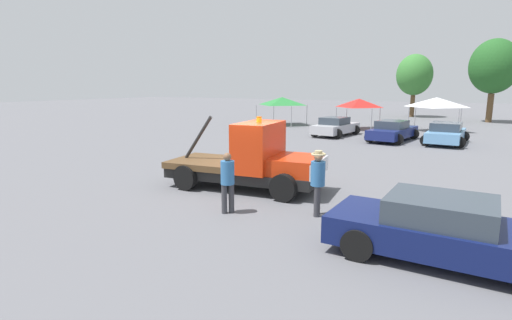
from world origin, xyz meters
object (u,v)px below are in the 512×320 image
Objects in this scene: parked_car_navy at (393,131)px; parked_car_silver at (335,127)px; parked_car_skyblue at (446,133)px; tree_left at (494,67)px; tree_center at (414,75)px; canopy_tent_green at (282,101)px; canopy_tent_white at (436,102)px; foreground_car at (449,231)px; person_near_truck at (318,178)px; canopy_tent_red at (359,103)px; person_at_hood at (228,179)px; tow_truck at (253,161)px.

parked_car_silver is at bearing 87.54° from parked_car_navy.
parked_car_skyblue is at bearing -86.89° from parked_car_silver.
tree_left reaches higher than parked_car_silver.
tree_left is 8.36m from tree_center.
canopy_tent_green is (-10.86, 5.97, 1.50)m from parked_car_navy.
tree_left is (3.74, 11.12, 3.03)m from canopy_tent_white.
tree_center is (-5.18, 21.46, 4.03)m from parked_car_skyblue.
foreground_car is 18.70m from parked_car_navy.
canopy_tent_red reaches higher than person_near_truck.
parked_car_navy is 7.48m from canopy_tent_white.
person_at_hood is at bearing 168.55° from parked_car_skyblue.
parked_car_silver is 5.46m from canopy_tent_red.
tree_left reaches higher than person_near_truck.
person_near_truck is at bearing -168.20° from parked_car_navy.
canopy_tent_green is 0.44× the size of tree_left.
foreground_car is 25.41m from canopy_tent_white.
parked_car_skyblue is at bearing 65.39° from tow_truck.
foreground_car is at bearing 34.95° from person_at_hood.
canopy_tent_white reaches higher than foreground_car.
parked_car_navy is (-4.61, 18.12, -0.00)m from foreground_car.
person_at_hood is 0.38× the size of parked_car_silver.
person_near_truck reaches higher than parked_car_skyblue.
foreground_car is at bearing -70.56° from canopy_tent_red.
parked_car_navy is at bearing -28.77° from canopy_tent_green.
person_near_truck is 0.39× the size of parked_car_skyblue.
parked_car_skyblue is (4.95, 15.23, -0.33)m from tow_truck.
parked_car_navy is 7.29m from canopy_tent_red.
person_near_truck reaches higher than parked_car_navy.
canopy_tent_white is at bearing 5.01° from canopy_tent_green.
person_near_truck is 16.97m from parked_car_skyblue.
parked_car_skyblue is at bearing -39.51° from canopy_tent_red.
canopy_tent_green reaches higher than parked_car_silver.
person_at_hood is 0.50× the size of canopy_tent_green.
tree_left reaches higher than tow_truck.
tree_left is (16.41, 12.23, 3.15)m from canopy_tent_green.
parked_car_silver is (-5.28, 17.41, -0.43)m from person_near_truck.
person_at_hood is 25.65m from canopy_tent_green.
tree_center reaches higher than canopy_tent_green.
tow_truck is at bearing -102.49° from tree_left.
tree_center reaches higher than person_at_hood.
tow_truck is 0.81× the size of tree_center.
tree_center is (-2.04, 21.63, 4.03)m from parked_car_navy.
parked_car_silver is 20.48m from tree_left.
tree_center is at bearing 130.46° from person_at_hood.
person_near_truck is (3.01, -1.63, 0.10)m from tow_truck.
foreground_car is 1.42× the size of canopy_tent_white.
tree_left reaches higher than foreground_car.
tow_truck is 1.22× the size of parked_car_silver.
canopy_tent_red is (-7.03, 5.80, 1.48)m from parked_car_skyblue.
tree_center is at bearing 104.83° from canopy_tent_white.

